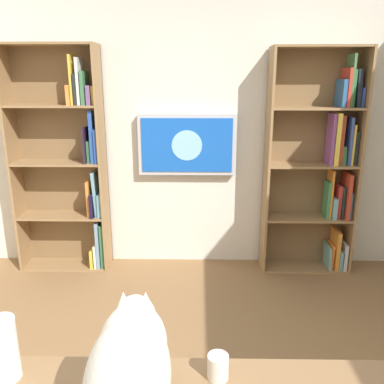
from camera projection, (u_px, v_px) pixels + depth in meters
The scene contains 7 objects.
wall_back at pixel (185, 129), 3.80m from camera, with size 4.52×0.06×2.70m, color silver.
bookshelf_left at pixel (322, 166), 3.71m from camera, with size 0.85×0.28×2.09m.
bookshelf_right at pixel (70, 164), 3.75m from camera, with size 0.86×0.28×2.11m.
wall_mounted_tv at pixel (187, 145), 3.76m from camera, with size 0.92×0.07×0.58m.
cat at pixel (130, 367), 1.27m from camera, with size 0.26×0.60×0.39m.
paper_towel_roll at pixel (3, 349), 1.47m from camera, with size 0.11×0.11×0.25m, color white.
coffee_mug at pixel (218, 367), 1.49m from camera, with size 0.08×0.08×0.10m, color white.
Camera 1 is at (-0.14, 1.59, 1.82)m, focal length 37.19 mm.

